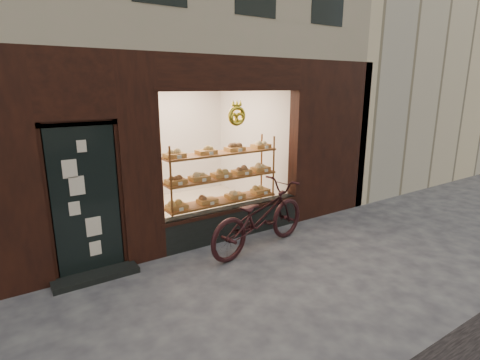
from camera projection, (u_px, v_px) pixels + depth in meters
ground at (294, 297)px, 4.81m from camera, size 90.00×90.00×0.00m
neighbor_right at (398, 31)px, 13.30m from camera, size 12.00×7.00×9.00m
display_shelf at (221, 184)px, 6.89m from camera, size 2.20×0.45×1.70m
bicycle at (259, 217)px, 6.12m from camera, size 2.19×1.10×1.10m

